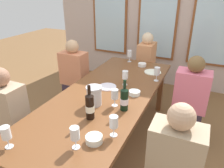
{
  "coord_description": "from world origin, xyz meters",
  "views": [
    {
      "loc": [
        0.91,
        -1.85,
        1.81
      ],
      "look_at": [
        0.0,
        0.15,
        0.79
      ],
      "focal_mm": 34.35,
      "sensor_mm": 36.0,
      "label": 1
    }
  ],
  "objects": [
    {
      "name": "wine_glass_0",
      "position": [
        -0.14,
        1.1,
        0.86
      ],
      "size": [
        0.07,
        0.07,
        0.17
      ],
      "color": "white",
      "rests_on": "dining_table"
    },
    {
      "name": "wine_glass_3",
      "position": [
        0.41,
        0.56,
        0.86
      ],
      "size": [
        0.07,
        0.07,
        0.17
      ],
      "color": "white",
      "rests_on": "dining_table"
    },
    {
      "name": "metal_pitcher",
      "position": [
        -0.01,
        -0.26,
        0.84
      ],
      "size": [
        0.16,
        0.16,
        0.19
      ],
      "color": "silver",
      "rests_on": "dining_table"
    },
    {
      "name": "white_plate_0",
      "position": [
        0.3,
        0.8,
        0.74
      ],
      "size": [
        0.22,
        0.22,
        0.01
      ],
      "primitive_type": "cylinder",
      "color": "white",
      "rests_on": "dining_table"
    },
    {
      "name": "wine_glass_1",
      "position": [
        0.1,
        0.29,
        0.86
      ],
      "size": [
        0.07,
        0.07,
        0.17
      ],
      "color": "white",
      "rests_on": "dining_table"
    },
    {
      "name": "tasting_bowl_1",
      "position": [
        0.26,
        -0.75,
        0.77
      ],
      "size": [
        0.13,
        0.13,
        0.05
      ],
      "primitive_type": "cylinder",
      "color": "white",
      "rests_on": "dining_table"
    },
    {
      "name": "seated_person_0",
      "position": [
        -0.83,
        -0.6,
        0.53
      ],
      "size": [
        0.38,
        0.24,
        1.11
      ],
      "color": "#29343C",
      "rests_on": "ground"
    },
    {
      "name": "back_wall_with_windows",
      "position": [
        0.0,
        2.18,
        1.45
      ],
      "size": [
        4.13,
        0.1,
        2.9
      ],
      "color": "#C2ACA1",
      "rests_on": "ground"
    },
    {
      "name": "dining_table",
      "position": [
        0.0,
        0.0,
        0.67
      ],
      "size": [
        0.93,
        2.41,
        0.74
      ],
      "color": "brown",
      "rests_on": "ground"
    },
    {
      "name": "wine_glass_6",
      "position": [
        0.18,
        -0.2,
        0.86
      ],
      "size": [
        0.07,
        0.07,
        0.17
      ],
      "color": "white",
      "rests_on": "dining_table"
    },
    {
      "name": "wine_bottle_0",
      "position": [
        0.08,
        -0.48,
        0.86
      ],
      "size": [
        0.08,
        0.08,
        0.32
      ],
      "color": "black",
      "rests_on": "dining_table"
    },
    {
      "name": "wine_bottle_1",
      "position": [
        0.3,
        -0.23,
        0.85
      ],
      "size": [
        0.08,
        0.08,
        0.3
      ],
      "color": "black",
      "rests_on": "dining_table"
    },
    {
      "name": "tasting_bowl_0",
      "position": [
        0.1,
        0.98,
        0.76
      ],
      "size": [
        0.12,
        0.12,
        0.05
      ],
      "primitive_type": "cylinder",
      "color": "white",
      "rests_on": "dining_table"
    },
    {
      "name": "seated_person_2",
      "position": [
        -0.83,
        0.62,
        0.53
      ],
      "size": [
        0.38,
        0.24,
        1.11
      ],
      "color": "#372938",
      "rests_on": "ground"
    },
    {
      "name": "white_plate_1",
      "position": [
        -0.06,
        0.14,
        0.74
      ],
      "size": [
        0.21,
        0.21,
        0.01
      ],
      "primitive_type": "cylinder",
      "color": "white",
      "rests_on": "dining_table"
    },
    {
      "name": "wine_glass_4",
      "position": [
        -0.28,
        -1.05,
        0.86
      ],
      "size": [
        0.07,
        0.07,
        0.17
      ],
      "color": "white",
      "rests_on": "dining_table"
    },
    {
      "name": "wine_glass_5",
      "position": [
        0.36,
        -0.62,
        0.86
      ],
      "size": [
        0.07,
        0.07,
        0.17
      ],
      "color": "white",
      "rests_on": "dining_table"
    },
    {
      "name": "wine_glass_2",
      "position": [
        0.17,
        -0.85,
        0.86
      ],
      "size": [
        0.07,
        0.07,
        0.17
      ],
      "color": "white",
      "rests_on": "dining_table"
    },
    {
      "name": "ground_plane",
      "position": [
        0.0,
        0.0,
        0.0
      ],
      "size": [
        12.0,
        12.0,
        0.0
      ],
      "primitive_type": "plane",
      "color": "brown"
    },
    {
      "name": "seated_person_3",
      "position": [
        0.83,
        0.56,
        0.53
      ],
      "size": [
        0.38,
        0.24,
        1.11
      ],
      "color": "#382C39",
      "rests_on": "ground"
    },
    {
      "name": "seated_person_4",
      "position": [
        0.0,
        1.56,
        0.53
      ],
      "size": [
        0.24,
        0.38,
        1.11
      ],
      "color": "#333741",
      "rests_on": "ground"
    },
    {
      "name": "tasting_bowl_2",
      "position": [
        0.29,
        0.09,
        0.76
      ],
      "size": [
        0.12,
        0.12,
        0.05
      ],
      "primitive_type": "cylinder",
      "color": "white",
      "rests_on": "dining_table"
    }
  ]
}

